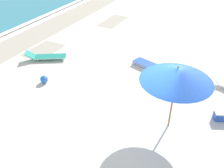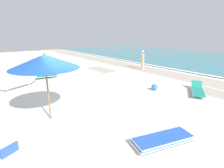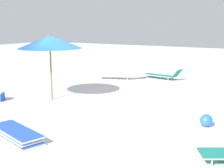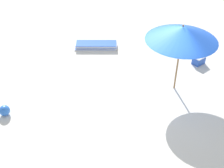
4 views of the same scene
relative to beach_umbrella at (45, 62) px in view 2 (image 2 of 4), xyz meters
The scene contains 9 objects.
ground_plane 2.59m from the beach_umbrella, 97.85° to the left, with size 60.00×60.00×0.16m.
beach_umbrella is the anchor object (origin of this frame).
lounger_stack 4.75m from the beach_umbrella, 30.04° to the left, with size 1.10×1.99×0.24m.
sun_lounger_under_umbrella 7.21m from the beach_umbrella, 164.16° to the left, with size 0.92×2.25×0.61m.
sun_lounger_beside_umbrella 8.02m from the beach_umbrella, 75.21° to the left, with size 1.64×2.14×0.49m.
sun_lounger_near_water_left 5.77m from the beach_umbrella, behind, with size 1.53×2.31×0.48m.
beachgoer_wading_adult 11.17m from the beach_umbrella, 114.50° to the left, with size 0.42×0.28×1.76m.
beach_ball 6.40m from the beach_umbrella, 88.75° to the left, with size 0.36×0.36×0.36m.
cooler_box 2.94m from the beach_umbrella, 52.61° to the right, with size 0.53×0.60×0.37m.
Camera 2 is at (6.51, -2.99, 3.20)m, focal length 28.00 mm.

